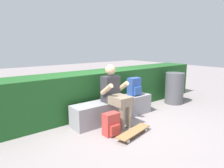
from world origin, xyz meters
TOP-DOWN VIEW (x-y plane):
  - ground_plane at (0.00, 0.00)m, footprint 24.00×24.00m
  - bench_main at (0.00, 0.30)m, footprint 1.92×0.40m
  - person_skater at (-0.15, 0.09)m, footprint 0.49×0.62m
  - skateboard_near_person at (-0.25, -0.54)m, footprint 0.82×0.36m
  - backpack_on_bench at (0.59, 0.29)m, footprint 0.28×0.23m
  - backpack_on_ground at (-0.53, -0.27)m, footprint 0.28×0.23m
  - hedge_row at (0.37, 1.01)m, footprint 5.83×0.76m
  - trash_bin at (2.02, 0.20)m, footprint 0.48×0.48m

SIDE VIEW (x-z plane):
  - ground_plane at x=0.00m, z-range 0.00..0.00m
  - skateboard_near_person at x=-0.25m, z-range 0.03..0.12m
  - backpack_on_ground at x=-0.53m, z-range -0.01..0.39m
  - bench_main at x=0.00m, z-range 0.00..0.43m
  - trash_bin at x=2.02m, z-range 0.00..0.83m
  - hedge_row at x=0.37m, z-range 0.00..0.95m
  - backpack_on_bench at x=0.59m, z-range 0.43..0.83m
  - person_skater at x=-0.15m, z-range 0.04..1.23m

